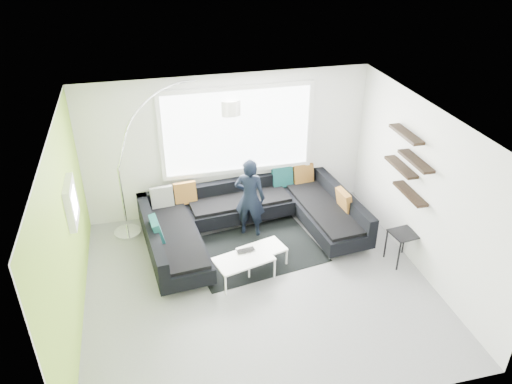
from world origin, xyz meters
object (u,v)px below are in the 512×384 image
side_table (402,247)px  laptop (247,252)px  coffee_table (253,262)px  person (250,198)px  arc_lamp (118,169)px  sectional_sofa (252,222)px

side_table → laptop: side_table is taller
coffee_table → person: size_ratio=0.79×
arc_lamp → person: (2.26, -0.53, -0.60)m
person → laptop: (-0.32, -1.12, -0.36)m
coffee_table → person: bearing=64.0°
side_table → laptop: 2.68m
sectional_sofa → laptop: (-0.31, -0.93, 0.05)m
coffee_table → arc_lamp: (-2.05, 1.66, 1.17)m
coffee_table → person: person is taller
sectional_sofa → coffee_table: size_ratio=3.32×
coffee_table → person: 1.28m
sectional_sofa → side_table: size_ratio=6.92×
arc_lamp → laptop: size_ratio=8.47×
sectional_sofa → arc_lamp: bearing=156.5°
sectional_sofa → arc_lamp: 2.57m
side_table → person: bearing=147.9°
coffee_table → arc_lamp: 2.88m
arc_lamp → person: size_ratio=1.78×
coffee_table → side_table: side_table is taller
arc_lamp → coffee_table: bearing=-52.8°
side_table → person: (-2.34, 1.47, 0.48)m
arc_lamp → person: arc_lamp is taller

